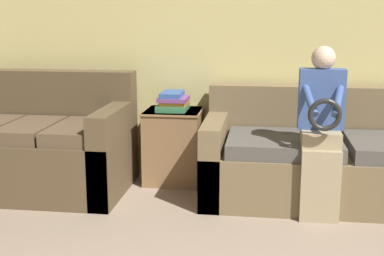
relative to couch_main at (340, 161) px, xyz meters
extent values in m
cube|color=#DBCC7F|center=(-0.45, 0.52, 0.97)|extent=(7.88, 0.06, 2.55)
cube|color=brown|center=(0.00, -0.04, -0.10)|extent=(2.13, 0.95, 0.40)
cube|color=brown|center=(0.00, 0.33, 0.32)|extent=(2.13, 0.20, 0.44)
cube|color=brown|center=(-0.98, -0.04, 0.01)|extent=(0.16, 0.95, 0.62)
cube|color=#514C47|center=(-0.45, -0.14, 0.15)|extent=(0.85, 0.71, 0.11)
cube|color=brown|center=(-2.43, -0.14, -0.07)|extent=(1.45, 0.94, 0.47)
cube|color=brown|center=(-2.43, 0.22, 0.41)|extent=(1.45, 0.20, 0.48)
cube|color=brown|center=(-1.78, -0.14, 0.05)|extent=(0.16, 0.94, 0.71)
cube|color=brown|center=(-2.43, -0.24, 0.22)|extent=(0.36, 0.70, 0.11)
cube|color=brown|center=(-2.05, -0.24, 0.22)|extent=(0.36, 0.70, 0.11)
cube|color=tan|center=(-0.20, -0.52, -0.05)|extent=(0.27, 0.10, 0.51)
cube|color=tan|center=(-0.20, -0.38, 0.26)|extent=(0.27, 0.28, 0.11)
cube|color=#3D5693|center=(-0.20, -0.31, 0.53)|extent=(0.32, 0.14, 0.43)
sphere|color=beige|center=(-0.20, -0.31, 0.82)|extent=(0.17, 0.17, 0.17)
torus|color=black|center=(-0.20, -0.58, 0.47)|extent=(0.22, 0.04, 0.22)
cylinder|color=#3D5693|center=(-0.30, -0.44, 0.57)|extent=(0.13, 0.31, 0.24)
cylinder|color=#3D5693|center=(-0.10, -0.44, 0.57)|extent=(0.13, 0.31, 0.24)
cube|color=olive|center=(-1.37, 0.24, 0.01)|extent=(0.47, 0.44, 0.63)
cube|color=#9A724A|center=(-1.37, 0.24, 0.32)|extent=(0.49, 0.46, 0.02)
cube|color=#3D8451|center=(-1.37, 0.23, 0.35)|extent=(0.25, 0.29, 0.05)
cube|color=orange|center=(-1.36, 0.23, 0.39)|extent=(0.22, 0.26, 0.03)
cube|color=#7A4284|center=(-1.36, 0.23, 0.42)|extent=(0.24, 0.28, 0.03)
cube|color=#33569E|center=(-1.38, 0.25, 0.46)|extent=(0.17, 0.30, 0.04)
camera|label=1|loc=(-0.60, -4.16, 1.14)|focal=50.00mm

